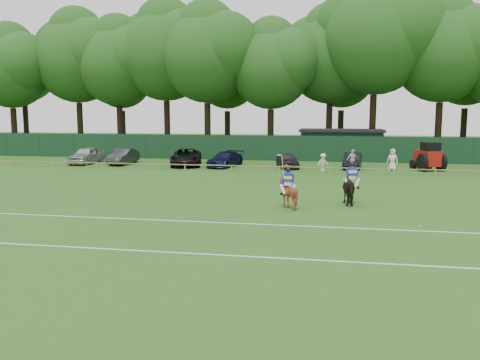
% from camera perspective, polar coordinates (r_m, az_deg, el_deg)
% --- Properties ---
extents(ground, '(160.00, 160.00, 0.00)m').
position_cam_1_polar(ground, '(23.99, -2.49, -4.26)').
color(ground, '#1E4C14').
rests_on(ground, ground).
extents(horse_dark, '(1.29, 2.18, 1.73)m').
position_cam_1_polar(horse_dark, '(27.82, 12.44, -0.93)').
color(horse_dark, black).
rests_on(horse_dark, ground).
extents(horse_chestnut, '(1.35, 1.49, 1.51)m').
position_cam_1_polar(horse_chestnut, '(26.27, 5.40, -1.54)').
color(horse_chestnut, maroon).
rests_on(horse_chestnut, ground).
extents(sedan_silver, '(2.14, 4.75, 1.58)m').
position_cam_1_polar(sedan_silver, '(49.65, -16.86, 2.67)').
color(sedan_silver, '#B7B8BC').
rests_on(sedan_silver, ground).
extents(sedan_grey, '(1.57, 4.34, 1.42)m').
position_cam_1_polar(sedan_grey, '(48.30, -12.98, 2.58)').
color(sedan_grey, '#28292B').
rests_on(sedan_grey, ground).
extents(suv_black, '(3.73, 5.99, 1.54)m').
position_cam_1_polar(suv_black, '(46.09, -6.05, 2.56)').
color(suv_black, black).
rests_on(suv_black, ground).
extents(sedan_navy, '(2.95, 4.92, 1.33)m').
position_cam_1_polar(sedan_navy, '(45.03, -1.67, 2.34)').
color(sedan_navy, '#111337').
rests_on(sedan_navy, ground).
extents(hatch_grey, '(2.58, 4.18, 1.33)m').
position_cam_1_polar(hatch_grey, '(44.33, 5.35, 2.22)').
color(hatch_grey, '#2B2B2D').
rests_on(hatch_grey, ground).
extents(estate_black, '(1.79, 4.18, 1.34)m').
position_cam_1_polar(estate_black, '(44.70, 12.51, 2.12)').
color(estate_black, black).
rests_on(estate_black, ground).
extents(spectator_left, '(1.09, 0.89, 1.47)m').
position_cam_1_polar(spectator_left, '(42.20, 9.30, 1.96)').
color(spectator_left, white).
rests_on(spectator_left, ground).
extents(spectator_mid, '(1.12, 0.93, 1.79)m').
position_cam_1_polar(spectator_mid, '(42.93, 12.49, 2.19)').
color(spectator_mid, beige).
rests_on(spectator_mid, ground).
extents(spectator_right, '(1.04, 0.85, 1.83)m').
position_cam_1_polar(spectator_right, '(43.86, 16.76, 2.18)').
color(spectator_right, white).
rests_on(spectator_right, ground).
extents(rider_dark, '(0.93, 0.45, 1.41)m').
position_cam_1_polar(rider_dark, '(27.71, 12.49, 0.63)').
color(rider_dark, silver).
rests_on(rider_dark, ground).
extents(rider_chestnut, '(0.94, 0.62, 2.05)m').
position_cam_1_polar(rider_chestnut, '(26.16, 5.41, -0.03)').
color(rider_chestnut, silver).
rests_on(rider_chestnut, ground).
extents(polo_ball, '(0.09, 0.09, 0.09)m').
position_cam_1_polar(polo_ball, '(23.45, 19.54, -4.90)').
color(polo_ball, silver).
rests_on(polo_ball, ground).
extents(pitch_lines, '(60.00, 5.10, 0.01)m').
position_cam_1_polar(pitch_lines, '(20.69, -4.69, -6.26)').
color(pitch_lines, silver).
rests_on(pitch_lines, ground).
extents(pitch_rail, '(62.10, 0.10, 0.50)m').
position_cam_1_polar(pitch_rail, '(41.44, 3.12, 1.54)').
color(pitch_rail, '#997F5B').
rests_on(pitch_rail, ground).
extents(perimeter_fence, '(92.08, 0.08, 2.50)m').
position_cam_1_polar(perimeter_fence, '(50.27, 4.46, 3.58)').
color(perimeter_fence, '#14351E').
rests_on(perimeter_fence, ground).
extents(utility_shed, '(8.40, 4.40, 3.04)m').
position_cam_1_polar(utility_shed, '(52.96, 11.30, 3.98)').
color(utility_shed, '#14331E').
rests_on(utility_shed, ground).
extents(tree_row, '(96.00, 12.00, 21.00)m').
position_cam_1_polar(tree_row, '(58.16, 7.25, 2.90)').
color(tree_row, '#26561C').
rests_on(tree_row, ground).
extents(tractor, '(2.71, 3.26, 2.35)m').
position_cam_1_polar(tractor, '(45.04, 20.41, 2.42)').
color(tractor, '#9F150E').
rests_on(tractor, ground).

